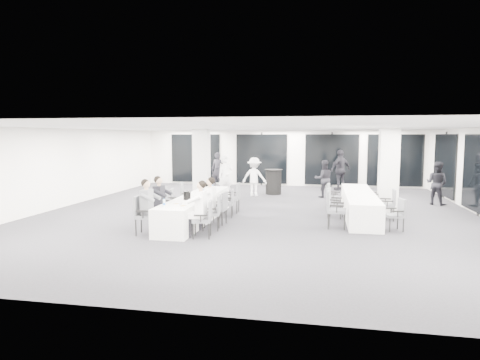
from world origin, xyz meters
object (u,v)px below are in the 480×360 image
(chair_main_left_second, at_px, (156,209))
(standing_guest_b, at_px, (324,176))
(chair_main_right_second, at_px, (214,210))
(chair_main_left_mid, at_px, (167,202))
(chair_main_left_fourth, at_px, (176,201))
(chair_main_right_near, at_px, (205,217))
(chair_side_right_mid, at_px, (389,203))
(banquet_table_side, at_px, (359,204))
(chair_side_left_near, at_px, (334,207))
(chair_side_right_near, at_px, (397,212))
(chair_main_right_far, at_px, (234,196))
(standing_guest_h, at_px, (437,180))
(standing_guest_e, at_px, (387,170))
(ice_bucket_near, at_px, (187,196))
(banquet_table_main, at_px, (196,208))
(standing_guest_g, at_px, (218,168))
(chair_side_left_far, at_px, (332,195))
(standing_guest_d, at_px, (341,167))
(chair_side_left_mid, at_px, (333,201))
(chair_main_left_far, at_px, (186,195))
(chair_main_left_near, at_px, (143,213))
(chair_main_right_mid, at_px, (220,206))
(ice_bucket_far, at_px, (206,186))
(chair_side_right_far, at_px, (382,196))
(chair_main_right_fourth, at_px, (229,201))
(standing_guest_c, at_px, (254,174))
(standing_guest_a, at_px, (225,174))
(cocktail_table, at_px, (273,182))

(chair_main_left_second, height_order, standing_guest_b, standing_guest_b)
(chair_main_right_second, bearing_deg, chair_main_left_mid, 54.00)
(chair_main_left_fourth, bearing_deg, chair_main_right_near, 22.71)
(chair_side_right_mid, bearing_deg, standing_guest_b, 25.26)
(banquet_table_side, distance_m, chair_side_left_near, 2.12)
(chair_main_left_second, height_order, chair_side_right_near, chair_main_left_second)
(chair_main_right_far, bearing_deg, standing_guest_h, -68.70)
(chair_main_right_near, distance_m, chair_main_right_second, 0.89)
(standing_guest_e, bearing_deg, standing_guest_b, 124.35)
(standing_guest_b, distance_m, ice_bucket_near, 7.44)
(standing_guest_h, bearing_deg, chair_side_right_near, 102.63)
(chair_side_right_near, bearing_deg, banquet_table_main, 73.63)
(standing_guest_g, distance_m, standing_guest_h, 9.86)
(chair_main_left_second, xyz_separation_m, standing_guest_e, (7.39, 9.09, 0.49))
(banquet_table_main, xyz_separation_m, chair_side_right_near, (5.67, -0.24, 0.12))
(banquet_table_main, height_order, chair_main_left_second, chair_main_left_second)
(chair_main_left_fourth, height_order, chair_side_left_far, chair_side_left_far)
(standing_guest_d, relative_size, standing_guest_h, 1.19)
(chair_side_left_near, bearing_deg, chair_main_left_fourth, -96.13)
(chair_side_left_far, height_order, ice_bucket_near, ice_bucket_near)
(chair_side_right_near, height_order, standing_guest_e, standing_guest_e)
(chair_side_left_mid, bearing_deg, chair_main_left_far, -82.47)
(chair_main_left_near, xyz_separation_m, chair_side_right_near, (6.51, 1.71, -0.08))
(chair_main_right_second, xyz_separation_m, chair_side_right_mid, (4.85, 2.31, -0.01))
(chair_main_left_mid, distance_m, chair_main_left_far, 1.80)
(chair_side_left_far, bearing_deg, standing_guest_b, -165.01)
(chair_main_left_near, relative_size, chair_side_right_near, 1.16)
(chair_side_left_mid, bearing_deg, standing_guest_h, 141.52)
(chair_main_right_mid, distance_m, standing_guest_e, 10.17)
(chair_main_left_second, xyz_separation_m, chair_main_left_mid, (-0.01, 0.83, 0.08))
(chair_main_right_far, bearing_deg, chair_main_left_near, 152.57)
(ice_bucket_far, bearing_deg, standing_guest_d, 56.56)
(chair_side_left_mid, bearing_deg, chair_side_right_far, 143.34)
(chair_main_right_fourth, distance_m, standing_guest_g, 7.72)
(standing_guest_b, bearing_deg, standing_guest_h, 152.35)
(banquet_table_main, xyz_separation_m, chair_main_left_fourth, (-0.83, 0.55, 0.13))
(standing_guest_c, height_order, standing_guest_h, standing_guest_c)
(chair_main_right_fourth, height_order, standing_guest_e, standing_guest_e)
(chair_side_right_far, xyz_separation_m, standing_guest_e, (0.89, 5.21, 0.47))
(chair_main_right_mid, distance_m, standing_guest_c, 5.93)
(chair_side_right_near, distance_m, chair_side_right_mid, 1.47)
(standing_guest_e, bearing_deg, chair_main_right_far, 132.95)
(chair_side_left_mid, xyz_separation_m, chair_side_left_far, (-0.00, 1.41, -0.00))
(chair_side_left_far, height_order, standing_guest_a, standing_guest_a)
(cocktail_table, height_order, standing_guest_a, standing_guest_a)
(chair_side_right_far, height_order, standing_guest_g, standing_guest_g)
(banquet_table_side, relative_size, cocktail_table, 4.63)
(banquet_table_main, height_order, chair_side_right_near, chair_side_right_near)
(chair_side_left_mid, height_order, standing_guest_h, standing_guest_h)
(standing_guest_c, relative_size, standing_guest_d, 0.85)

